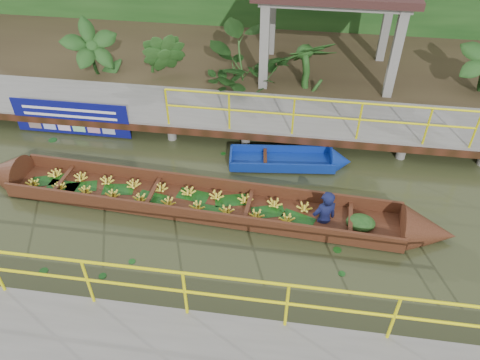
# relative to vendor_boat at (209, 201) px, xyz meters

# --- Properties ---
(ground) EXTENTS (80.00, 80.00, 0.00)m
(ground) POSITION_rel_vendor_boat_xyz_m (-0.51, -0.16, -0.20)
(ground) COLOR #31361B
(ground) RESTS_ON ground
(land_strip) EXTENTS (30.00, 8.00, 0.45)m
(land_strip) POSITION_rel_vendor_boat_xyz_m (-0.51, 7.34, 0.02)
(land_strip) COLOR #2F2317
(land_strip) RESTS_ON ground
(far_dock) EXTENTS (16.00, 2.06, 1.66)m
(far_dock) POSITION_rel_vendor_boat_xyz_m (-0.49, 3.27, 0.27)
(far_dock) COLOR slate
(far_dock) RESTS_ON ground
(vendor_boat) EXTENTS (10.98, 1.69, 2.05)m
(vendor_boat) POSITION_rel_vendor_boat_xyz_m (0.00, 0.00, 0.00)
(vendor_boat) COLOR #3C1E10
(vendor_boat) RESTS_ON ground
(moored_blue_boat) EXTENTS (3.08, 1.09, 0.72)m
(moored_blue_boat) POSITION_rel_vendor_boat_xyz_m (2.23, 1.89, -0.08)
(moored_blue_boat) COLOR navy
(moored_blue_boat) RESTS_ON ground
(blue_banner) EXTENTS (3.19, 0.04, 1.00)m
(blue_banner) POSITION_rel_vendor_boat_xyz_m (-4.17, 2.32, 0.35)
(blue_banner) COLOR #0C0F64
(blue_banner) RESTS_ON ground
(tropical_plants) EXTENTS (14.17, 1.17, 1.47)m
(tropical_plants) POSITION_rel_vendor_boat_xyz_m (1.74, 5.14, 0.98)
(tropical_plants) COLOR #153B13
(tropical_plants) RESTS_ON ground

